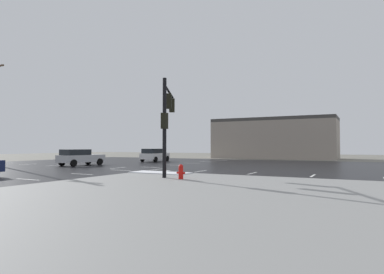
{
  "coord_description": "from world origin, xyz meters",
  "views": [
    {
      "loc": [
        16.87,
        -22.11,
        1.91
      ],
      "look_at": [
        1.02,
        8.11,
        2.87
      ],
      "focal_mm": 30.54,
      "sensor_mm": 36.0,
      "label": 1
    }
  ],
  "objects_px": {
    "fire_hydrant": "(181,172)",
    "traffic_signal_mast": "(167,113)",
    "sedan_white": "(154,155)",
    "sedan_silver": "(80,157)"
  },
  "relations": [
    {
      "from": "fire_hydrant",
      "to": "traffic_signal_mast",
      "type": "bearing_deg",
      "value": 141.59
    },
    {
      "from": "sedan_white",
      "to": "sedan_silver",
      "type": "bearing_deg",
      "value": 164.65
    },
    {
      "from": "fire_hydrant",
      "to": "sedan_white",
      "type": "xyz_separation_m",
      "value": [
        -14.09,
        18.15,
        0.32
      ]
    },
    {
      "from": "traffic_signal_mast",
      "to": "fire_hydrant",
      "type": "height_order",
      "value": "traffic_signal_mast"
    },
    {
      "from": "fire_hydrant",
      "to": "sedan_white",
      "type": "height_order",
      "value": "sedan_white"
    },
    {
      "from": "sedan_white",
      "to": "traffic_signal_mast",
      "type": "bearing_deg",
      "value": -148.92
    },
    {
      "from": "fire_hydrant",
      "to": "sedan_silver",
      "type": "bearing_deg",
      "value": 153.61
    },
    {
      "from": "sedan_silver",
      "to": "fire_hydrant",
      "type": "bearing_deg",
      "value": -109.87
    },
    {
      "from": "fire_hydrant",
      "to": "sedan_silver",
      "type": "distance_m",
      "value": 17.76
    },
    {
      "from": "sedan_silver",
      "to": "sedan_white",
      "type": "distance_m",
      "value": 10.42
    }
  ]
}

